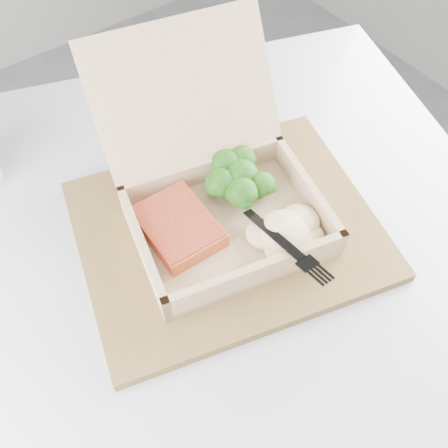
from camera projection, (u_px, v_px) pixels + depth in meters
cafe_table at (211, 325)px, 0.81m from camera, size 1.10×1.10×0.75m
serving_tray at (227, 230)px, 0.68m from camera, size 0.46×0.40×0.02m
takeout_container at (213, 180)px, 0.65m from camera, size 0.30×0.34×0.20m
salmon_fillet at (178, 227)px, 0.64m from camera, size 0.09×0.11×0.02m
broccoli_pile at (241, 179)px, 0.68m from camera, size 0.11×0.11×0.04m
mashed_potatoes at (284, 231)px, 0.63m from camera, size 0.11×0.09×0.04m
plastic_fork at (263, 223)px, 0.62m from camera, size 0.02×0.16×0.03m
receipt at (205, 125)px, 0.81m from camera, size 0.09×0.14×0.00m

